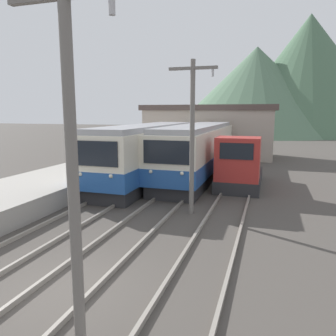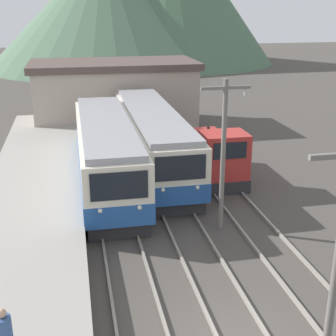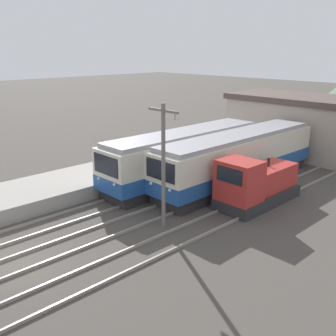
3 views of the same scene
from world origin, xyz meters
TOP-DOWN VIEW (x-y plane):
  - ground_plane at (0.00, 0.00)m, footprint 200.00×200.00m
  - track_center at (0.20, 0.00)m, footprint 1.54×60.00m
  - track_right at (3.20, 0.00)m, footprint 1.54×60.00m
  - commuter_train_left at (-2.60, 13.04)m, footprint 2.84×13.14m
  - commuter_train_center at (0.20, 15.33)m, footprint 2.84×14.42m
  - shunting_locomotive at (3.20, 13.01)m, footprint 2.40×5.80m
  - catenary_mast_mid at (1.71, 7.02)m, footprint 2.00×0.20m
  - station_building at (-0.92, 26.00)m, footprint 12.60×6.30m

SIDE VIEW (x-z plane):
  - ground_plane at x=0.00m, z-range 0.00..0.00m
  - track_center at x=0.20m, z-range 0.00..0.14m
  - track_right at x=3.20m, z-range 0.00..0.14m
  - shunting_locomotive at x=3.20m, z-range -0.29..2.71m
  - commuter_train_center at x=0.20m, z-range -0.12..3.37m
  - commuter_train_left at x=-2.60m, z-range -0.12..3.41m
  - station_building at x=-0.92m, z-range 0.02..5.01m
  - catenary_mast_mid at x=1.71m, z-range 0.31..6.70m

